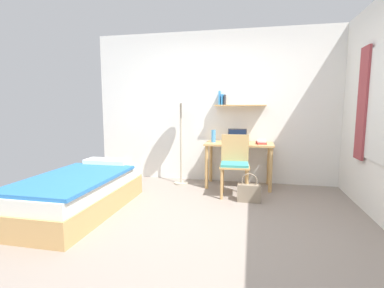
# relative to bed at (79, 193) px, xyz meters

# --- Properties ---
(ground_plane) EXTENTS (5.28, 5.28, 0.00)m
(ground_plane) POSITION_rel_bed_xyz_m (1.52, -0.14, -0.24)
(ground_plane) COLOR gray
(wall_back) EXTENTS (4.40, 0.27, 2.60)m
(wall_back) POSITION_rel_bed_xyz_m (1.52, 1.89, 1.06)
(wall_back) COLOR white
(wall_back) RESTS_ON ground_plane
(bed) EXTENTS (0.94, 1.86, 0.54)m
(bed) POSITION_rel_bed_xyz_m (0.00, 0.00, 0.00)
(bed) COLOR tan
(bed) RESTS_ON ground_plane
(desk) EXTENTS (1.09, 0.55, 0.73)m
(desk) POSITION_rel_bed_xyz_m (1.90, 1.56, 0.35)
(desk) COLOR tan
(desk) RESTS_ON ground_plane
(desk_chair) EXTENTS (0.45, 0.41, 0.90)m
(desk_chair) POSITION_rel_bed_xyz_m (1.86, 1.06, 0.27)
(desk_chair) COLOR tan
(desk_chair) RESTS_ON ground_plane
(standing_lamp) EXTENTS (0.37, 0.37, 1.59)m
(standing_lamp) POSITION_rel_bed_xyz_m (0.93, 1.53, 1.15)
(standing_lamp) COLOR #B2A893
(standing_lamp) RESTS_ON ground_plane
(laptop) EXTENTS (0.31, 0.24, 0.23)m
(laptop) POSITION_rel_bed_xyz_m (1.87, 1.59, 0.55)
(laptop) COLOR black
(laptop) RESTS_ON desk
(water_bottle) EXTENTS (0.07, 0.07, 0.21)m
(water_bottle) POSITION_rel_bed_xyz_m (1.48, 1.57, 0.59)
(water_bottle) COLOR #4C99DB
(water_bottle) RESTS_ON desk
(book_stack) EXTENTS (0.17, 0.24, 0.06)m
(book_stack) POSITION_rel_bed_xyz_m (2.25, 1.52, 0.52)
(book_stack) COLOR #D13D38
(book_stack) RESTS_ON desk
(handbag) EXTENTS (0.32, 0.13, 0.40)m
(handbag) POSITION_rel_bed_xyz_m (2.09, 0.82, -0.11)
(handbag) COLOR gray
(handbag) RESTS_ON ground_plane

